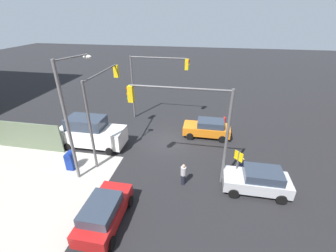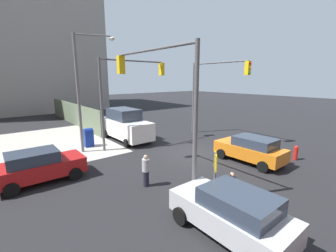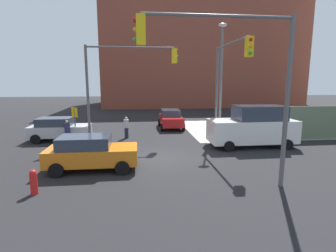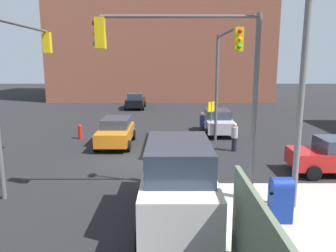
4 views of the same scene
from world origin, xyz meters
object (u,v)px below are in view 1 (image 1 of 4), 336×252
at_px(traffic_signal_nw_corner, 188,116).
at_px(pedestrian_crossing, 241,168).
at_px(sedan_red, 104,212).
at_px(coupe_silver, 258,180).
at_px(street_lamp_corner, 70,113).
at_px(traffic_signal_ne_corner, 102,98).
at_px(mailbox_blue, 71,160).
at_px(pedestrian_waiting, 183,174).
at_px(coupe_orange, 207,128).
at_px(van_white_delivery, 91,132).
at_px(fire_hydrant, 224,121).
at_px(traffic_signal_se_corner, 154,76).

bearing_deg(traffic_signal_nw_corner, pedestrian_crossing, -169.37).
distance_m(traffic_signal_nw_corner, sedan_red, 7.08).
bearing_deg(traffic_signal_nw_corner, coupe_silver, 174.25).
xyz_separation_m(traffic_signal_nw_corner, street_lamp_corner, (7.16, 0.95, 0.02)).
xyz_separation_m(traffic_signal_ne_corner, mailbox_blue, (1.70, 2.65, -3.88)).
height_order(street_lamp_corner, coupe_silver, street_lamp_corner).
height_order(traffic_signal_ne_corner, mailbox_blue, traffic_signal_ne_corner).
height_order(pedestrian_crossing, pedestrian_waiting, pedestrian_crossing).
xyz_separation_m(coupe_silver, coupe_orange, (3.29, -6.58, 0.00)).
bearing_deg(street_lamp_corner, pedestrian_crossing, -171.39).
bearing_deg(coupe_orange, street_lamp_corner, 39.86).
relative_size(traffic_signal_ne_corner, street_lamp_corner, 0.81).
distance_m(mailbox_blue, sedan_red, 6.03).
bearing_deg(coupe_silver, mailbox_blue, 0.17).
bearing_deg(coupe_orange, traffic_signal_nw_corner, 77.97).
bearing_deg(mailbox_blue, traffic_signal_nw_corner, -176.54).
distance_m(sedan_red, coupe_orange, 11.84).
xyz_separation_m(traffic_signal_ne_corner, sedan_red, (-2.76, 6.71, -3.80)).
bearing_deg(street_lamp_corner, mailbox_blue, -21.94).
distance_m(traffic_signal_nw_corner, mailbox_blue, 9.16).
distance_m(traffic_signal_ne_corner, pedestrian_crossing, 11.08).
relative_size(traffic_signal_ne_corner, coupe_orange, 1.56).
xyz_separation_m(street_lamp_corner, sedan_red, (-3.34, 3.61, -3.86)).
xyz_separation_m(traffic_signal_ne_corner, coupe_silver, (-11.16, 2.61, -3.80)).
xyz_separation_m(street_lamp_corner, pedestrian_crossing, (-10.89, -1.65, -3.88)).
bearing_deg(pedestrian_waiting, pedestrian_crossing, 31.17).
xyz_separation_m(coupe_orange, van_white_delivery, (9.53, 3.42, 0.44)).
xyz_separation_m(street_lamp_corner, fire_hydrant, (-10.09, -9.65, -4.22)).
distance_m(sedan_red, pedestrian_crossing, 9.20).
relative_size(traffic_signal_ne_corner, pedestrian_waiting, 4.11).
height_order(traffic_signal_se_corner, mailbox_blue, traffic_signal_se_corner).
distance_m(coupe_silver, van_white_delivery, 13.21).
relative_size(traffic_signal_nw_corner, mailbox_blue, 4.55).
height_order(sedan_red, pedestrian_crossing, sedan_red).
distance_m(street_lamp_corner, fire_hydrant, 14.58).
bearing_deg(coupe_orange, coupe_silver, 116.55).
distance_m(van_white_delivery, pedestrian_crossing, 12.13).
bearing_deg(fire_hydrant, coupe_orange, 57.82).
relative_size(traffic_signal_se_corner, street_lamp_corner, 0.81).
xyz_separation_m(street_lamp_corner, mailbox_blue, (1.11, -0.45, -3.94)).
bearing_deg(sedan_red, van_white_delivery, -58.74).
bearing_deg(fire_hydrant, pedestrian_waiting, 72.30).
bearing_deg(traffic_signal_se_corner, street_lamp_corner, 74.14).
distance_m(street_lamp_corner, pedestrian_crossing, 11.67).
relative_size(traffic_signal_se_corner, pedestrian_crossing, 4.07).
distance_m(coupe_silver, coupe_orange, 7.35).
bearing_deg(traffic_signal_nw_corner, coupe_orange, -102.03).
relative_size(coupe_silver, coupe_orange, 0.97).
distance_m(traffic_signal_se_corner, mailbox_blue, 11.00).
relative_size(pedestrian_crossing, pedestrian_waiting, 1.01).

